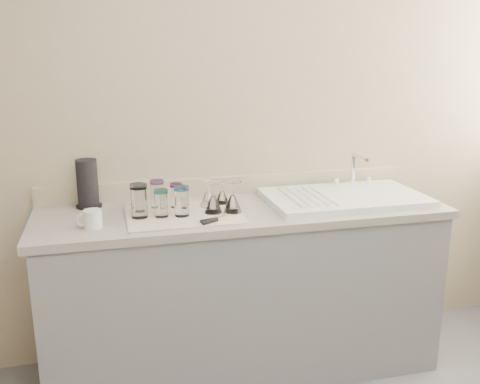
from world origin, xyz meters
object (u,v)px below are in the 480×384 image
object	(u,v)px
goblet_front_left	(213,202)
can_opener	(214,220)
tumbler_magenta	(139,201)
paper_towel_roll	(88,184)
tumbler_teal	(138,197)
tumbler_blue	(161,203)
goblet_back_left	(207,197)
goblet_back_right	(222,195)
goblet_front_right	(233,201)
tumbler_purple	(176,195)
tumbler_lavender	(182,201)
sink_unit	(344,197)
tumbler_cyan	(157,194)
white_mug	(92,219)

from	to	relation	value
goblet_front_left	can_opener	xyz separation A→B (m)	(-0.02, -0.14, -0.04)
tumbler_magenta	paper_towel_roll	world-z (taller)	paper_towel_roll
tumbler_teal	tumbler_blue	world-z (taller)	tumbler_teal
tumbler_magenta	goblet_front_left	distance (m)	0.35
tumbler_blue	goblet_back_left	size ratio (longest dim) A/B	0.96
goblet_back_right	goblet_front_left	size ratio (longest dim) A/B	0.81
tumbler_teal	goblet_front_right	size ratio (longest dim) A/B	0.85
tumbler_magenta	tumbler_purple	bearing A→B (deg)	33.58
goblet_back_right	paper_towel_roll	bearing A→B (deg)	169.23
tumbler_blue	paper_towel_roll	xyz separation A→B (m)	(-0.34, 0.28, 0.04)
tumbler_lavender	goblet_front_left	world-z (taller)	goblet_front_left
goblet_front_left	goblet_front_right	xyz separation A→B (m)	(0.09, -0.02, 0.00)
tumbler_purple	tumbler_blue	size ratio (longest dim) A/B	0.92
paper_towel_roll	tumbler_magenta	bearing A→B (deg)	-48.05
sink_unit	tumbler_magenta	xyz separation A→B (m)	(-1.07, -0.05, 0.07)
tumbler_purple	goblet_front_left	world-z (taller)	goblet_front_left
goblet_back_right	goblet_front_right	size ratio (longest dim) A/B	0.80
tumbler_teal	tumbler_cyan	xyz separation A→B (m)	(0.10, 0.02, 0.00)
goblet_front_right	goblet_back_left	bearing A→B (deg)	127.01
tumbler_teal	goblet_front_right	bearing A→B (deg)	-18.85
sink_unit	tumbler_blue	size ratio (longest dim) A/B	6.18
tumbler_purple	can_opener	xyz separation A→B (m)	(0.14, -0.28, -0.05)
tumbler_magenta	paper_towel_roll	xyz separation A→B (m)	(-0.24, 0.26, 0.03)
tumbler_blue	paper_towel_roll	size ratio (longest dim) A/B	0.54
goblet_front_left	white_mug	xyz separation A→B (m)	(-0.57, -0.07, -0.02)
goblet_back_left	tumbler_cyan	bearing A→B (deg)	170.21
tumbler_teal	goblet_back_right	world-z (taller)	tumbler_teal
sink_unit	tumbler_teal	world-z (taller)	sink_unit
tumbler_magenta	goblet_back_left	size ratio (longest dim) A/B	1.16
can_opener	goblet_front_right	bearing A→B (deg)	46.29
tumbler_blue	tumbler_lavender	xyz separation A→B (m)	(0.10, -0.01, 0.01)
tumbler_cyan	white_mug	distance (m)	0.39
tumbler_teal	sink_unit	bearing A→B (deg)	-3.99
tumbler_lavender	goblet_front_right	distance (m)	0.25
tumbler_lavender	goblet_back_right	xyz separation A→B (m)	(0.23, 0.16, -0.03)
can_opener	paper_towel_roll	size ratio (longest dim) A/B	0.55
goblet_front_left	goblet_front_right	world-z (taller)	goblet_front_right
paper_towel_roll	tumbler_lavender	bearing A→B (deg)	-33.56
goblet_back_left	tumbler_magenta	bearing A→B (deg)	-163.00
goblet_front_left	paper_towel_roll	world-z (taller)	paper_towel_roll
goblet_back_right	paper_towel_roll	size ratio (longest dim) A/B	0.52
sink_unit	tumbler_blue	bearing A→B (deg)	-176.23
tumbler_cyan	goblet_back_right	bearing A→B (deg)	-2.04
goblet_back_left	tumbler_lavender	bearing A→B (deg)	-138.61
sink_unit	tumbler_blue	world-z (taller)	sink_unit
goblet_front_right	white_mug	bearing A→B (deg)	-175.27
tumbler_purple	goblet_back_left	distance (m)	0.16
tumbler_magenta	goblet_front_left	xyz separation A→B (m)	(0.35, -0.01, -0.03)
tumbler_magenta	goblet_back_right	size ratio (longest dim) A/B	1.27
tumbler_teal	paper_towel_roll	distance (m)	0.28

